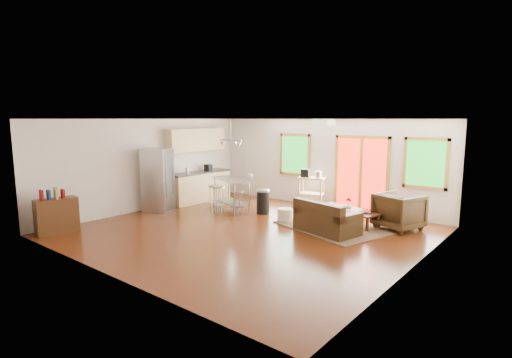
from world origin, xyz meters
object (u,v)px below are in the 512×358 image
Objects in this scene: armchair at (399,209)px; loveseat at (326,220)px; coffee_table at (360,214)px; refrigerator at (158,180)px; island at (231,189)px; kitchen_cart at (311,182)px; ottoman at (331,213)px; rug at (334,227)px.

loveseat is at bearing 68.31° from armchair.
coffee_table is (0.38, 0.99, 0.03)m from loveseat.
armchair is at bearing 26.15° from coffee_table.
refrigerator reaches higher than coffee_table.
island is 1.35× the size of kitchen_cart.
ottoman is at bearing -38.15° from kitchen_cart.
loveseat is 2.61× the size of ottoman.
refrigerator reaches higher than loveseat.
ottoman is at bearing 126.33° from loveseat.
ottoman is at bearing 125.67° from rug.
refrigerator is 4.39m from kitchen_cart.
island is at bearing 15.71° from refrigerator.
coffee_table is 0.90m from armchair.
island reaches higher than loveseat.
kitchen_cart is at bearing 152.78° from coffee_table.
kitchen_cart is (-1.64, 2.04, 0.49)m from loveseat.
loveseat is (0.07, -0.54, 0.29)m from rug.
ottoman is at bearing 15.57° from island.
refrigerator is at bearing -139.41° from island.
rug is 0.75m from ottoman.
rug is 1.55× the size of loveseat.
kitchen_cart is at bearing 18.60° from refrigerator.
coffee_table is 0.93× the size of kitchen_cart.
coffee_table is at bearing 81.81° from loveseat.
armchair is 0.83× the size of kitchen_cart.
armchair reaches higher than island.
coffee_table is at bearing -27.22° from kitchen_cart.
coffee_table reaches higher than rug.
loveseat is 0.88× the size of refrigerator.
coffee_table is 1.78× the size of ottoman.
coffee_table is 3.71m from island.
refrigerator is at bearing 40.29° from armchair.
loveseat is 1.83m from armchair.
armchair is 1.59× the size of ottoman.
armchair is (1.18, 1.39, 0.18)m from loveseat.
kitchen_cart reaches higher than armchair.
rug is 2.28× the size of coffee_table.
armchair is at bearing 13.02° from island.
coffee_table is (0.45, 0.45, 0.31)m from rug.
island reaches higher than coffee_table.
rug is at bearing -43.47° from kitchen_cart.
ottoman is (-0.87, 0.14, -0.13)m from coffee_table.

